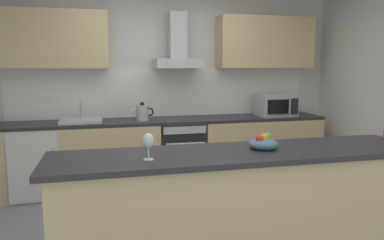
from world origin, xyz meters
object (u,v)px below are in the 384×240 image
microwave (276,105)px  oven (180,152)px  refrigerator (37,163)px  sink (81,120)px  wine_glass (148,142)px  kettle (142,112)px  range_hood (178,51)px  fruit_bowl (263,143)px

microwave → oven: bearing=178.8°
refrigerator → oven: bearing=0.1°
oven → microwave: 1.47m
refrigerator → microwave: (3.13, -0.03, 0.62)m
refrigerator → microwave: bearing=-0.5°
sink → wine_glass: 2.41m
sink → kettle: (0.75, -0.04, 0.08)m
kettle → range_hood: bearing=18.2°
fruit_bowl → refrigerator: bearing=131.5°
oven → kettle: size_ratio=2.77×
sink → fruit_bowl: sink is taller
range_hood → fruit_bowl: bearing=-85.9°
microwave → wine_glass: (-2.05, -2.31, 0.06)m
microwave → range_hood: range_hood is taller
microwave → range_hood: bearing=173.3°
oven → fruit_bowl: (0.17, -2.21, 0.57)m
oven → kettle: kettle is taller
fruit_bowl → oven: bearing=94.3°
sink → wine_glass: bearing=-77.0°
oven → range_hood: size_ratio=1.11×
microwave → sink: bearing=179.1°
oven → sink: (-1.25, 0.01, 0.47)m
microwave → wine_glass: 3.09m
range_hood → kettle: bearing=-161.8°
sink → wine_glass: (0.54, -2.35, 0.18)m
sink → oven: bearing=-0.5°
refrigerator → kettle: size_ratio=2.94×
kettle → range_hood: size_ratio=0.40×
refrigerator → wine_glass: (1.08, -2.33, 0.68)m
oven → wine_glass: (-0.70, -2.33, 0.65)m
refrigerator → microwave: 3.19m
microwave → fruit_bowl: bearing=-118.5°
microwave → range_hood: size_ratio=0.69×
oven → kettle: 0.74m
microwave → sink: size_ratio=1.00×
sink → kettle: bearing=-3.4°
microwave → kettle: 1.85m
refrigerator → wine_glass: bearing=-65.2°
kettle → fruit_bowl: 2.27m
wine_glass → fruit_bowl: wine_glass is taller
refrigerator → range_hood: range_hood is taller
oven → sink: 1.33m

